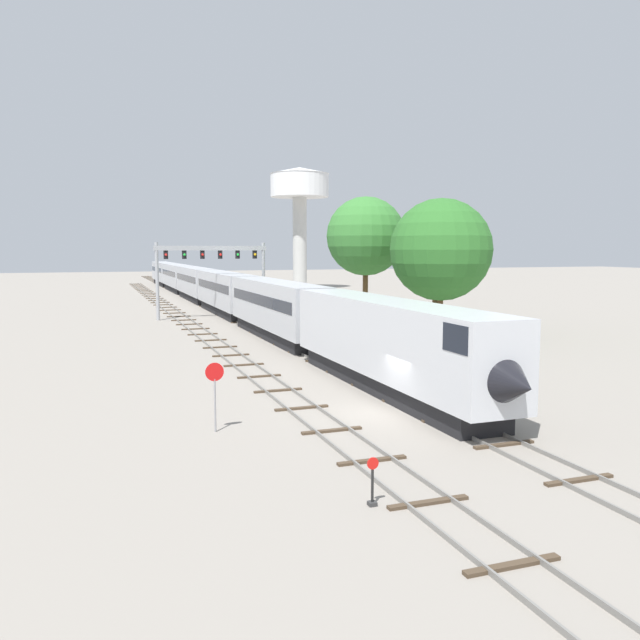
% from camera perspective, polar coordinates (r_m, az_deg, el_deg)
% --- Properties ---
extents(ground_plane, '(400.00, 400.00, 0.00)m').
position_cam_1_polar(ground_plane, '(29.84, 6.04, -8.20)').
color(ground_plane, gray).
extents(track_main, '(2.60, 200.00, 0.16)m').
position_cam_1_polar(track_main, '(87.54, -10.03, 1.35)').
color(track_main, slate).
rests_on(track_main, ground).
extents(track_near, '(2.60, 160.00, 0.16)m').
position_cam_1_polar(track_near, '(67.03, -11.77, -0.17)').
color(track_near, slate).
rests_on(track_near, ground).
extents(passenger_train, '(3.04, 129.90, 4.80)m').
position_cam_1_polar(passenger_train, '(86.10, -9.92, 2.97)').
color(passenger_train, silver).
rests_on(passenger_train, ground).
extents(signal_gantry, '(12.10, 0.49, 8.19)m').
position_cam_1_polar(signal_gantry, '(70.28, -9.61, 5.05)').
color(signal_gantry, '#999BA0').
rests_on(signal_gantry, ground).
extents(water_tower, '(11.00, 11.00, 22.55)m').
position_cam_1_polar(water_tower, '(121.27, -1.82, 11.32)').
color(water_tower, beige).
rests_on(water_tower, ground).
extents(switch_stand, '(0.36, 0.24, 1.46)m').
position_cam_1_polar(switch_stand, '(19.36, 4.67, -14.69)').
color(switch_stand, black).
rests_on(switch_stand, ground).
extents(stop_sign, '(0.76, 0.08, 2.88)m').
position_cam_1_polar(stop_sign, '(26.58, -9.33, -5.90)').
color(stop_sign, gray).
rests_on(stop_sign, ground).
extents(trackside_tree_left, '(6.65, 6.65, 11.86)m').
position_cam_1_polar(trackside_tree_left, '(62.15, 10.30, 7.16)').
color(trackside_tree_left, brown).
rests_on(trackside_tree_left, ground).
extents(trackside_tree_mid, '(8.26, 8.26, 12.96)m').
position_cam_1_polar(trackside_tree_mid, '(67.95, 4.08, 7.41)').
color(trackside_tree_mid, brown).
rests_on(trackside_tree_mid, ground).
extents(trackside_tree_right, '(8.65, 8.65, 11.75)m').
position_cam_1_polar(trackside_tree_right, '(55.48, 10.69, 6.14)').
color(trackside_tree_right, brown).
rests_on(trackside_tree_right, ground).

